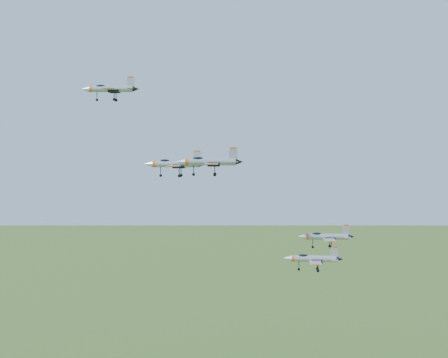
{
  "coord_description": "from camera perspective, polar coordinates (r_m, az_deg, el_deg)",
  "views": [
    {
      "loc": [
        10.92,
        -120.36,
        131.94
      ],
      "look_at": [
        -0.42,
        -3.21,
        125.16
      ],
      "focal_mm": 50.0,
      "sensor_mm": 36.0,
      "label": 1
    }
  ],
  "objects": [
    {
      "name": "jet_lead",
      "position": [
        141.58,
        -10.43,
        8.11
      ],
      "size": [
        13.02,
        10.8,
        3.48
      ],
      "rotation": [
        0.0,
        0.0,
        0.09
      ],
      "color": "#969AA2"
    },
    {
      "name": "jet_left_high",
      "position": [
        118.62,
        -4.58,
        1.4
      ],
      "size": [
        12.07,
        9.9,
        3.24
      ],
      "rotation": [
        0.0,
        0.0,
        0.01
      ],
      "color": "#969AA2"
    },
    {
      "name": "jet_right_low",
      "position": [
        112.3,
        8.05,
        -7.21
      ],
      "size": [
        10.66,
        8.74,
        2.86
      ],
      "rotation": [
        0.0,
        0.0,
        0.0
      ],
      "color": "#969AA2"
    },
    {
      "name": "jet_left_low",
      "position": [
        125.56,
        9.23,
        -5.21
      ],
      "size": [
        11.32,
        9.36,
        3.03
      ],
      "rotation": [
        0.0,
        0.0,
        0.07
      ],
      "color": "#969AA2"
    },
    {
      "name": "jet_right_high",
      "position": [
        99.82,
        -1.45,
        1.6
      ],
      "size": [
        11.01,
        9.15,
        2.94
      ],
      "rotation": [
        0.0,
        0.0,
        0.11
      ],
      "color": "#969AA2"
    }
  ]
}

